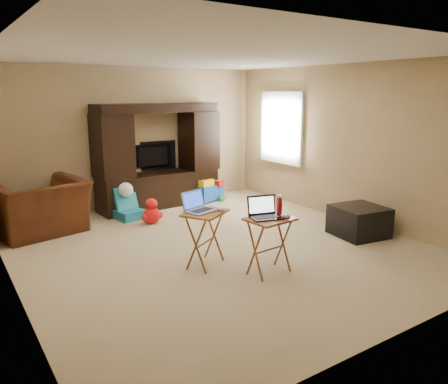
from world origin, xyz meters
TOP-DOWN VIEW (x-y plane):
  - floor at (0.00, 0.00)m, footprint 5.50×5.50m
  - ceiling at (0.00, 0.00)m, footprint 5.50×5.50m
  - wall_back at (0.00, 2.75)m, footprint 5.00×0.00m
  - wall_front at (0.00, -2.75)m, footprint 5.00×0.00m
  - wall_left at (-2.50, 0.00)m, footprint 0.00×5.50m
  - wall_right at (2.50, 0.00)m, footprint 0.00×5.50m
  - window_pane at (2.48, 1.55)m, footprint 0.00×1.20m
  - window_frame at (2.46, 1.55)m, footprint 0.06×1.14m
  - entertainment_center at (0.32, 2.43)m, footprint 2.32×0.75m
  - television at (0.32, 2.66)m, footprint 0.95×0.20m
  - recliner at (-1.86, 1.92)m, footprint 1.42×1.30m
  - child_rocker at (-0.48, 1.91)m, footprint 0.48×0.52m
  - plush_toy at (-0.28, 1.47)m, footprint 0.38×0.31m
  - push_toy at (1.27, 2.24)m, footprint 0.69×0.58m
  - ottoman at (2.00, -0.76)m, footprint 0.77×0.77m
  - tray_table_left at (-0.46, -0.48)m, footprint 0.65×0.62m
  - tray_table_right at (0.03, -1.10)m, footprint 0.55×0.45m
  - laptop_left at (-0.49, -0.45)m, footprint 0.42×0.37m
  - laptop_right at (-0.01, -1.08)m, footprint 0.41×0.36m
  - mouse_left at (-0.27, -0.55)m, footprint 0.12×0.15m
  - mouse_right at (0.16, -1.22)m, footprint 0.10×0.14m
  - water_bottle at (0.23, -1.02)m, footprint 0.07×0.07m

SIDE VIEW (x-z plane):
  - floor at x=0.00m, z-range 0.00..0.00m
  - plush_toy at x=-0.28m, z-range 0.00..0.42m
  - ottoman at x=2.00m, z-range 0.00..0.44m
  - push_toy at x=1.27m, z-range 0.00..0.44m
  - child_rocker at x=-0.48m, z-range 0.00..0.53m
  - tray_table_right at x=0.03m, z-range 0.00..0.66m
  - tray_table_left at x=-0.46m, z-range 0.00..0.67m
  - recliner at x=-1.86m, z-range 0.00..0.80m
  - mouse_right at x=0.16m, z-range 0.66..0.72m
  - mouse_left at x=-0.27m, z-range 0.67..0.73m
  - water_bottle at x=0.23m, z-range 0.66..0.87m
  - laptop_right at x=-0.01m, z-range 0.66..0.90m
  - laptop_left at x=-0.49m, z-range 0.67..0.91m
  - television at x=0.32m, z-range 0.62..1.17m
  - entertainment_center at x=0.32m, z-range 0.00..1.87m
  - wall_back at x=0.00m, z-range -1.25..3.75m
  - wall_front at x=0.00m, z-range -1.25..3.75m
  - wall_left at x=-2.50m, z-range -1.50..4.00m
  - wall_right at x=2.50m, z-range -1.50..4.00m
  - window_pane at x=2.48m, z-range 0.80..2.00m
  - window_frame at x=2.46m, z-range 0.73..2.07m
  - ceiling at x=0.00m, z-range 2.50..2.50m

